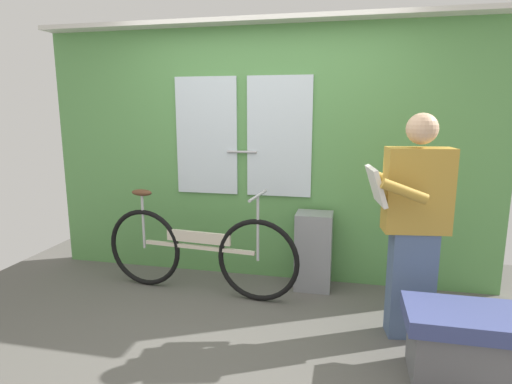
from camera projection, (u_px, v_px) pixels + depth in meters
name	position (u px, v px, depth m)	size (l,w,h in m)	color
ground_plane	(229.00, 342.00, 3.01)	(5.27, 4.12, 0.04)	#56544F
train_door_wall	(263.00, 149.00, 3.97)	(4.27, 0.28, 2.39)	#56934C
bicycle_near_door	(198.00, 251.00, 3.73)	(1.81, 0.44, 0.93)	black
passenger_reading_newspaper	(414.00, 223.00, 2.93)	(0.58, 0.50, 1.59)	slate
trash_bin_by_wall	(314.00, 251.00, 3.83)	(0.32, 0.28, 0.71)	gray
bench_seat_corner	(464.00, 343.00, 2.52)	(0.70, 0.44, 0.45)	#3D477F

